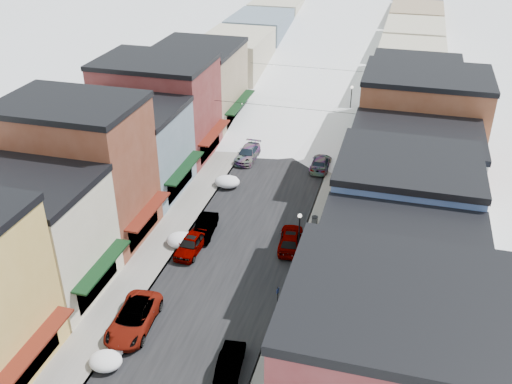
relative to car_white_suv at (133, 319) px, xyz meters
The scene contains 34 objects.
road 49.94m from the car_white_suv, 85.06° to the left, with size 10.00×160.00×0.01m, color black.
sidewalk_left 49.81m from the car_white_suv, 92.65° to the left, with size 3.20×160.00×0.15m, color gray.
sidewalk_right 50.94m from the car_white_suv, 77.64° to the left, with size 3.20×160.00×0.15m, color gray.
curb_left 49.76m from the car_white_suv, 90.86° to the left, with size 0.10×160.00×0.15m, color slate.
curb_right 50.63m from the car_white_suv, 79.36° to the left, with size 0.10×160.00×0.15m, color slate.
bldg_l_cream 9.99m from the car_white_suv, 165.79° to the left, with size 11.30×8.20×9.50m.
bldg_l_brick_near 14.94m from the car_white_suv, 132.50° to the left, with size 12.30×8.20×12.50m.
bldg_l_grayblue 21.08m from the car_white_suv, 115.37° to the left, with size 11.30×9.20×9.00m.
bldg_l_brick_far 29.84m from the car_white_suv, 109.62° to the left, with size 13.30×9.20×11.00m.
bldg_l_tan 39.01m from the car_white_suv, 103.25° to the left, with size 11.30×11.20×10.00m.
bldg_r_green 18.02m from the car_white_suv, ahead, with size 11.30×9.20×9.50m.
bldg_r_blue 21.01m from the car_white_suv, 31.58° to the left, with size 11.30×9.20×10.50m.
bldg_r_cream 26.97m from the car_white_suv, 47.67° to the left, with size 12.30×9.20×9.00m.
bldg_r_brick_far 34.54m from the car_white_suv, 57.25° to the left, with size 13.30×9.20×11.50m.
bldg_r_tan 42.70m from the car_white_suv, 65.71° to the left, with size 11.30×11.20×9.50m.
distant_blocks 72.95m from the car_white_suv, 86.62° to the left, with size 34.00×55.00×8.00m.
overhead_cables 37.89m from the car_white_suv, 83.42° to the left, with size 16.40×15.04×0.04m.
car_white_suv is the anchor object (origin of this frame).
car_silver_sedan 9.88m from the car_white_suv, 86.73° to the left, with size 1.78×4.43×1.51m, color #97989E.
car_dark_hatch 12.82m from the car_white_suv, 86.42° to the left, with size 1.52×4.35×1.43m, color black.
car_silver_wagon 28.49m from the car_white_suv, 89.43° to the left, with size 2.06×5.06×1.47m, color #9C9DA3.
car_green_sedan 8.07m from the car_white_suv, 14.75° to the right, with size 1.43×4.09×1.35m, color black.
car_gray_suv 15.38m from the car_white_suv, 56.01° to the left, with size 1.94×4.81×1.64m, color #9D9EA5.
car_black_sedan 29.62m from the car_white_suv, 73.12° to the left, with size 1.96×4.82×1.40m, color black.
car_lane_silver 45.41m from the car_white_suv, 86.77° to the left, with size 2.00×4.97×1.69m, color #93969A.
car_lane_white 50.73m from the car_white_suv, 83.14° to the left, with size 2.39×5.18×1.44m, color white.
parking_sign 10.36m from the car_white_suv, 23.17° to the left, with size 0.11×0.31×2.31m.
trash_can 19.23m from the car_white_suv, 58.45° to the left, with size 0.58×0.58×0.99m.
streetlamp_near 14.99m from the car_white_suv, 49.88° to the left, with size 0.35×0.35×4.17m.
streetlamp_far 44.31m from the car_white_suv, 77.01° to the left, with size 0.38×0.38×4.61m.
planter_far 11.50m from the car_white_suv, 11.75° to the right, with size 0.32×0.32×0.57m, color #275326.
snow_pile_near 3.78m from the car_white_suv, 92.09° to the right, with size 2.24×2.58×0.95m.
snow_pile_mid 10.62m from the car_white_suv, 93.14° to the left, with size 2.57×2.78×1.09m.
snow_pile_far 21.88m from the car_white_suv, 89.95° to the left, with size 2.61×2.80×1.10m.
Camera 1 is at (12.12, -17.18, 28.22)m, focal length 40.00 mm.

